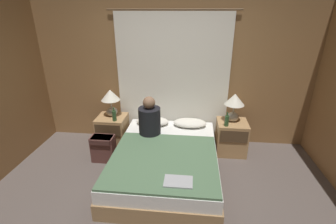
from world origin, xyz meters
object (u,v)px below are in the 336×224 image
at_px(lamp_left, 111,99).
at_px(pillow_right, 190,123).
at_px(pillow_left, 152,121).
at_px(beer_bottle_on_right_stand, 227,121).
at_px(lamp_right, 234,103).
at_px(nightstand_left, 113,131).
at_px(laptop_on_bed, 178,182).
at_px(person_left_in_bed, 150,120).
at_px(nightstand_right, 231,137).
at_px(bed, 166,161).
at_px(backpack_on_floor, 103,147).
at_px(beer_bottle_on_left_stand, 114,116).

bearing_deg(lamp_left, pillow_right, 1.30).
distance_m(pillow_left, beer_bottle_on_right_stand, 1.24).
distance_m(lamp_right, pillow_left, 1.39).
distance_m(nightstand_left, laptop_on_bed, 1.90).
height_order(nightstand_left, lamp_left, lamp_left).
relative_size(pillow_right, person_left_in_bed, 0.88).
bearing_deg(laptop_on_bed, nightstand_right, 61.15).
distance_m(pillow_left, person_left_in_bed, 0.41).
distance_m(bed, backpack_on_floor, 1.04).
distance_m(person_left_in_bed, beer_bottle_on_right_stand, 1.20).
relative_size(bed, nightstand_left, 3.58).
bearing_deg(pillow_left, person_left_in_bed, -86.82).
bearing_deg(laptop_on_bed, lamp_right, 62.03).
bearing_deg(bed, person_left_in_bed, 125.55).
height_order(nightstand_right, pillow_left, nightstand_right).
bearing_deg(beer_bottle_on_left_stand, pillow_right, 10.38).
xyz_separation_m(nightstand_right, person_left_in_bed, (-1.31, -0.28, 0.38)).
xyz_separation_m(bed, lamp_left, (-1.01, 0.75, 0.66)).
relative_size(pillow_left, backpack_on_floor, 1.31).
distance_m(bed, beer_bottle_on_left_stand, 1.15).
distance_m(nightstand_left, backpack_on_floor, 0.47).
relative_size(beer_bottle_on_right_stand, laptop_on_bed, 0.71).
distance_m(nightstand_right, pillow_right, 0.72).
distance_m(nightstand_right, lamp_left, 2.11).
xyz_separation_m(pillow_left, beer_bottle_on_left_stand, (-0.59, -0.22, 0.18)).
height_order(lamp_left, laptop_on_bed, lamp_left).
relative_size(nightstand_left, pillow_left, 0.99).
bearing_deg(lamp_right, pillow_right, 177.49).
bearing_deg(beer_bottle_on_right_stand, nightstand_left, 175.77).
bearing_deg(pillow_right, bed, -112.31).
height_order(bed, nightstand_left, nightstand_left).
relative_size(beer_bottle_on_left_stand, laptop_on_bed, 0.72).
height_order(person_left_in_bed, beer_bottle_on_right_stand, person_left_in_bed).
height_order(lamp_right, pillow_right, lamp_right).
xyz_separation_m(lamp_right, beer_bottle_on_right_stand, (-0.12, -0.19, -0.22)).
bearing_deg(pillow_right, nightstand_right, -6.94).
relative_size(lamp_right, pillow_left, 0.84).
bearing_deg(bed, beer_bottle_on_right_stand, 32.00).
bearing_deg(pillow_left, nightstand_left, -173.06).
bearing_deg(bed, backpack_on_floor, 167.25).
bearing_deg(beer_bottle_on_left_stand, pillow_left, 20.98).
distance_m(nightstand_right, beer_bottle_on_right_stand, 0.41).
xyz_separation_m(nightstand_left, person_left_in_bed, (0.71, -0.28, 0.38)).
bearing_deg(pillow_right, laptop_on_bed, -93.61).
relative_size(person_left_in_bed, laptop_on_bed, 1.95).
xyz_separation_m(bed, beer_bottle_on_right_stand, (0.89, 0.56, 0.44)).
bearing_deg(pillow_right, pillow_left, 180.00).
bearing_deg(nightstand_right, beer_bottle_on_right_stand, -130.66).
bearing_deg(person_left_in_bed, lamp_left, 155.06).
bearing_deg(nightstand_left, pillow_left, 6.94).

